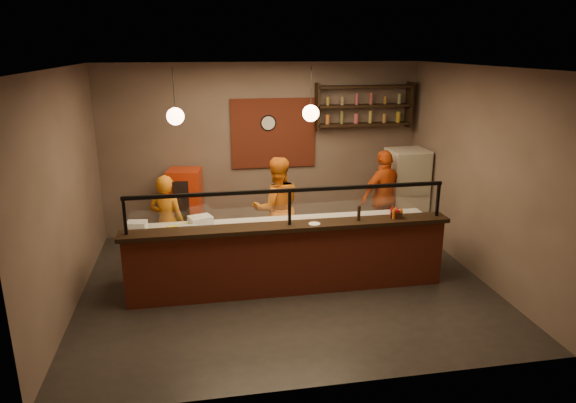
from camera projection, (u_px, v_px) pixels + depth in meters
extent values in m
plane|color=black|center=(286.00, 283.00, 7.82)|extent=(6.00, 6.00, 0.00)
plane|color=#3C322E|center=(286.00, 67.00, 6.89)|extent=(6.00, 6.00, 0.00)
plane|color=#715D53|center=(263.00, 149.00, 9.71)|extent=(6.00, 0.00, 6.00)
plane|color=#715D53|center=(65.00, 192.00, 6.85)|extent=(0.00, 5.00, 5.00)
plane|color=#715D53|center=(478.00, 173.00, 7.87)|extent=(0.00, 5.00, 5.00)
plane|color=#715D53|center=(330.00, 246.00, 5.01)|extent=(6.00, 0.00, 6.00)
cube|color=maroon|center=(273.00, 133.00, 9.63)|extent=(1.60, 0.04, 1.30)
cube|color=maroon|center=(289.00, 261.00, 7.40)|extent=(4.60, 0.25, 1.00)
cube|color=black|center=(290.00, 226.00, 7.24)|extent=(4.70, 0.37, 0.06)
cube|color=gray|center=(284.00, 253.00, 7.89)|extent=(4.60, 0.75, 0.85)
cube|color=beige|center=(284.00, 225.00, 7.76)|extent=(4.60, 0.75, 0.05)
cube|color=white|center=(290.00, 208.00, 7.16)|extent=(4.40, 0.02, 0.50)
cube|color=black|center=(290.00, 190.00, 7.09)|extent=(4.50, 0.05, 0.05)
cube|color=black|center=(125.00, 217.00, 6.78)|extent=(0.04, 0.04, 0.50)
cube|color=black|center=(290.00, 208.00, 7.16)|extent=(0.04, 0.04, 0.50)
cube|color=black|center=(438.00, 200.00, 7.54)|extent=(0.04, 0.04, 0.50)
cube|color=black|center=(363.00, 124.00, 9.74)|extent=(1.80, 0.28, 0.04)
cube|color=black|center=(364.00, 106.00, 9.63)|extent=(1.80, 0.28, 0.04)
cube|color=black|center=(365.00, 87.00, 9.53)|extent=(1.80, 0.28, 0.04)
cube|color=black|center=(317.00, 107.00, 9.48)|extent=(0.04, 0.28, 0.85)
cube|color=black|center=(409.00, 105.00, 9.79)|extent=(0.04, 0.28, 0.85)
cylinder|color=black|center=(268.00, 123.00, 9.55)|extent=(0.30, 0.04, 0.30)
cylinder|color=black|center=(174.00, 90.00, 6.92)|extent=(0.01, 0.01, 0.60)
sphere|color=#F0B284|center=(175.00, 116.00, 7.02)|extent=(0.24, 0.24, 0.24)
cylinder|color=black|center=(311.00, 88.00, 7.24)|extent=(0.01, 0.01, 0.60)
sphere|color=#F0B284|center=(311.00, 113.00, 7.34)|extent=(0.24, 0.24, 0.24)
imported|color=#CA7013|center=(167.00, 222.00, 8.20)|extent=(0.65, 0.53, 1.55)
imported|color=#CA6613|center=(277.00, 208.00, 8.57)|extent=(0.90, 0.73, 1.75)
imported|color=#D24C13|center=(384.00, 197.00, 9.26)|extent=(1.09, 0.76, 1.72)
cube|color=beige|center=(406.00, 193.00, 9.66)|extent=(0.71, 0.67, 1.65)
cube|color=#B62A0C|center=(186.00, 205.00, 9.40)|extent=(0.66, 0.62, 1.35)
cylinder|color=white|center=(277.00, 227.00, 7.61)|extent=(0.57, 0.57, 0.01)
cube|color=white|center=(137.00, 226.00, 7.44)|extent=(0.30, 0.25, 0.14)
cube|color=silver|center=(201.00, 221.00, 7.60)|extent=(0.39, 0.35, 0.16)
cube|color=silver|center=(187.00, 231.00, 7.23)|extent=(0.32, 0.28, 0.14)
cylinder|color=yellow|center=(180.00, 226.00, 7.56)|extent=(0.37, 0.22, 0.06)
cube|color=black|center=(396.00, 215.00, 7.51)|extent=(0.20, 0.17, 0.09)
cylinder|color=black|center=(359.00, 213.00, 7.37)|extent=(0.05, 0.05, 0.22)
cylinder|color=white|center=(314.00, 224.00, 7.24)|extent=(0.20, 0.20, 0.01)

